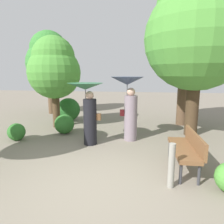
# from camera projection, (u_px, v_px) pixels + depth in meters

# --- Properties ---
(ground_plane) EXTENTS (40.00, 40.00, 0.00)m
(ground_plane) POSITION_uv_depth(u_px,v_px,m) (91.00, 183.00, 4.00)
(ground_plane) COLOR gray
(person_left) EXTENTS (1.04, 1.04, 1.83)m
(person_left) POSITION_uv_depth(u_px,v_px,m) (88.00, 104.00, 6.00)
(person_left) COLOR black
(person_left) RESTS_ON ground
(person_right) EXTENTS (1.03, 1.03, 2.00)m
(person_right) POSITION_uv_depth(u_px,v_px,m) (129.00, 99.00, 6.37)
(person_right) COLOR gray
(person_right) RESTS_ON ground
(park_bench) EXTENTS (0.54, 1.52, 0.83)m
(park_bench) POSITION_uv_depth(u_px,v_px,m) (187.00, 147.00, 4.51)
(park_bench) COLOR #38383D
(park_bench) RESTS_ON ground
(tree_near_left) EXTENTS (2.32, 2.32, 4.22)m
(tree_near_left) POSITION_uv_depth(u_px,v_px,m) (49.00, 59.00, 10.47)
(tree_near_left) COLOR brown
(tree_near_left) RESTS_ON ground
(tree_near_right) EXTENTS (3.36, 3.36, 5.41)m
(tree_near_right) POSITION_uv_depth(u_px,v_px,m) (198.00, 29.00, 6.51)
(tree_near_right) COLOR #42301E
(tree_near_right) RESTS_ON ground
(tree_mid_right) EXTENTS (2.74, 2.74, 5.06)m
(tree_mid_right) POSITION_uv_depth(u_px,v_px,m) (186.00, 40.00, 7.98)
(tree_mid_right) COLOR brown
(tree_mid_right) RESTS_ON ground
(tree_far_back) EXTENTS (1.99, 1.99, 3.49)m
(tree_far_back) POSITION_uv_depth(u_px,v_px,m) (54.00, 68.00, 7.78)
(tree_far_back) COLOR #4C3823
(tree_far_back) RESTS_ON ground
(bush_path_left) EXTENTS (1.02, 1.02, 1.02)m
(bush_path_left) POSITION_uv_depth(u_px,v_px,m) (69.00, 109.00, 9.18)
(bush_path_left) COLOR #235B23
(bush_path_left) RESTS_ON ground
(bush_behind_bench) EXTENTS (0.55, 0.55, 0.55)m
(bush_behind_bench) POSITION_uv_depth(u_px,v_px,m) (16.00, 132.00, 6.52)
(bush_behind_bench) COLOR #2D6B28
(bush_behind_bench) RESTS_ON ground
(bush_far_side) EXTENTS (0.69, 0.69, 0.69)m
(bush_far_side) POSITION_uv_depth(u_px,v_px,m) (64.00, 124.00, 7.24)
(bush_far_side) COLOR #2D6B28
(bush_far_side) RESTS_ON ground
(path_marker_post) EXTENTS (0.12, 0.12, 0.86)m
(path_marker_post) POSITION_uv_depth(u_px,v_px,m) (171.00, 166.00, 3.79)
(path_marker_post) COLOR gray
(path_marker_post) RESTS_ON ground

